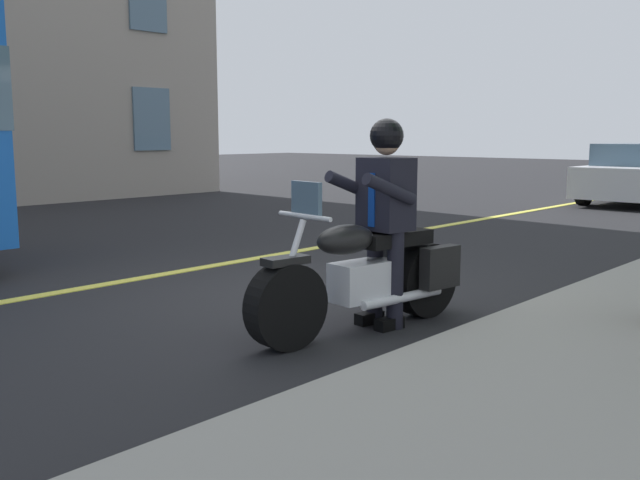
{
  "coord_description": "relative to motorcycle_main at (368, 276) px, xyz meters",
  "views": [
    {
      "loc": [
        5.0,
        4.78,
        1.61
      ],
      "look_at": [
        0.74,
        0.89,
        0.75
      ],
      "focal_mm": 39.85,
      "sensor_mm": 36.0,
      "label": 1
    }
  ],
  "objects": [
    {
      "name": "ground_plane",
      "position": [
        -0.49,
        -1.2,
        -0.45
      ],
      "size": [
        80.0,
        80.0,
        0.0
      ],
      "primitive_type": "plane",
      "color": "black"
    },
    {
      "name": "lane_center_stripe",
      "position": [
        -0.49,
        -3.2,
        -0.45
      ],
      "size": [
        60.0,
        0.16,
        0.01
      ],
      "primitive_type": "cube",
      "color": "#E5DB4C",
      "rests_on": "ground_plane"
    },
    {
      "name": "motorcycle_main",
      "position": [
        0.0,
        0.0,
        0.0
      ],
      "size": [
        2.22,
        0.78,
        1.26
      ],
      "color": "black",
      "rests_on": "ground_plane"
    },
    {
      "name": "rider_main",
      "position": [
        -0.19,
        0.02,
        0.58
      ],
      "size": [
        0.67,
        0.61,
        1.74
      ],
      "color": "black",
      "rests_on": "ground_plane"
    }
  ]
}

